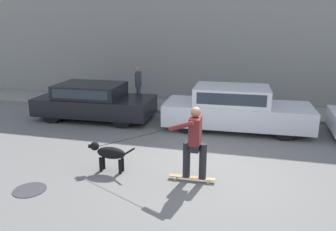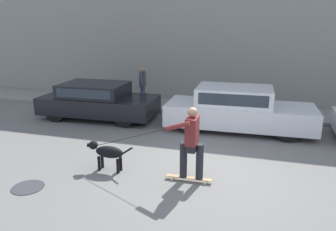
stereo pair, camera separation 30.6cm
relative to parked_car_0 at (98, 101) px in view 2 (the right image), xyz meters
The scene contains 9 objects.
ground_plane 5.62m from the parked_car_0, 37.80° to the right, with size 36.00×36.00×0.00m, color slate.
back_wall 5.97m from the parked_car_0, 36.71° to the left, with size 32.00×0.30×5.86m.
sidewalk_curb 4.93m from the parked_car_0, 25.69° to the left, with size 30.00×2.00×0.13m.
parked_car_0 is the anchor object (origin of this frame).
parked_car_1 4.82m from the parked_car_0, ahead, with size 4.55×1.79×1.37m.
dog 4.38m from the parked_car_0, 59.55° to the right, with size 1.12×0.29×0.67m.
skateboarder 5.64m from the parked_car_0, 42.28° to the right, with size 2.75×0.64×1.64m.
pedestrian_with_bag 1.99m from the parked_car_0, 57.18° to the left, with size 0.27×0.67×1.51m.
manhole_cover 5.14m from the parked_car_0, 78.64° to the right, with size 0.66×0.66×0.01m.
Camera 2 is at (1.06, -6.60, 3.30)m, focal length 35.00 mm.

